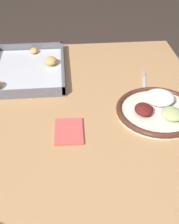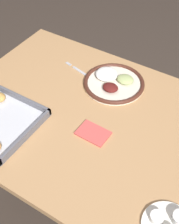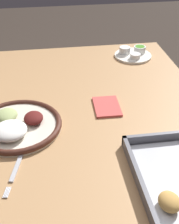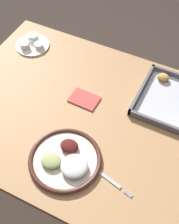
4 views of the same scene
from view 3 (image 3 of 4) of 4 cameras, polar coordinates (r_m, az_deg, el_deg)
dining_table at (r=1.13m, az=-0.04°, el=-5.38°), size 1.24×0.89×0.74m
dinner_plate at (r=1.04m, az=-13.17°, el=-2.38°), size 0.29×0.29×0.05m
fork at (r=0.90m, az=-13.20°, el=-9.85°), size 0.19×0.06×0.00m
saucer_plate at (r=1.51m, az=7.99°, el=10.56°), size 0.17×0.17×0.04m
napkin at (r=1.12m, az=3.19°, el=1.01°), size 0.13×0.09×0.01m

